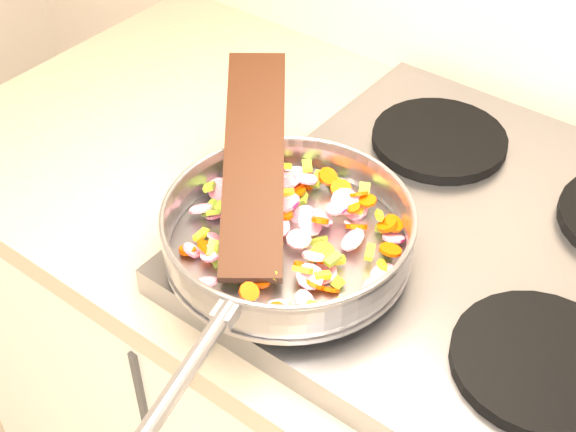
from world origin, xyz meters
The scene contains 7 objects.
cooktop centered at (-0.70, 1.67, 0.92)m, with size 0.60×0.60×0.04m, color #939399.
grate_fl centered at (-0.84, 1.52, 0.95)m, with size 0.19×0.19×0.02m, color black.
grate_fr centered at (-0.56, 1.52, 0.95)m, with size 0.19×0.19×0.02m, color black.
grate_bl centered at (-0.84, 1.81, 0.95)m, with size 0.19×0.19×0.02m, color black.
saute_pan centered at (-0.87, 1.49, 0.99)m, with size 0.34×0.50×0.06m.
vegetable_heap centered at (-0.88, 1.51, 0.98)m, with size 0.29×0.27×0.05m.
wooden_spatula centered at (-0.95, 1.52, 1.03)m, with size 0.32×0.07×0.01m, color black.
Camera 1 is at (-0.45, 0.95, 1.62)m, focal length 50.00 mm.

